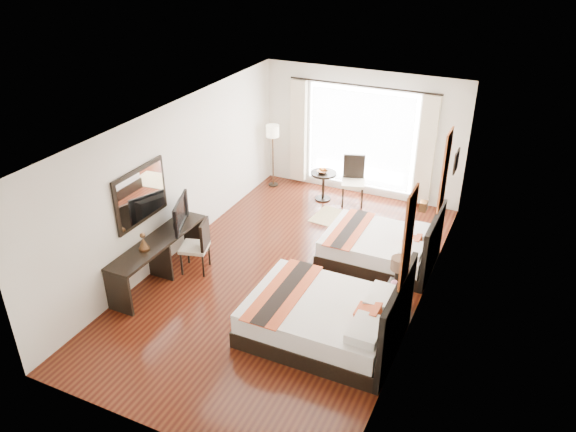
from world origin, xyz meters
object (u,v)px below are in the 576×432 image
at_px(television, 176,213).
at_px(window_chair, 353,190).
at_px(nightstand, 397,299).
at_px(fruit_bowl, 322,172).
at_px(bed_near, 327,318).
at_px(side_table, 323,186).
at_px(vase, 394,287).
at_px(console_desk, 160,259).
at_px(desk_chair, 196,255).
at_px(bed_far, 382,247).
at_px(table_lamp, 399,266).
at_px(floor_lamp, 273,135).

height_order(television, window_chair, television).
distance_m(nightstand, fruit_bowl, 4.13).
height_order(bed_near, side_table, bed_near).
xyz_separation_m(nightstand, television, (-3.93, -0.26, 0.79)).
distance_m(vase, window_chair, 4.01).
height_order(console_desk, window_chair, window_chair).
bearing_deg(fruit_bowl, console_desk, -109.07).
distance_m(desk_chair, window_chair, 4.02).
xyz_separation_m(bed_far, vase, (0.62, -1.54, 0.28)).
bearing_deg(television, console_desk, 155.93).
relative_size(vase, fruit_bowl, 0.57).
height_order(nightstand, fruit_bowl, fruit_bowl).
distance_m(table_lamp, console_desk, 4.04).
bearing_deg(console_desk, floor_lamp, 89.11).
height_order(table_lamp, television, television).
xyz_separation_m(vase, desk_chair, (-3.50, -0.15, -0.26)).
bearing_deg(floor_lamp, console_desk, -90.89).
height_order(vase, window_chair, window_chair).
relative_size(bed_near, vase, 16.76).
bearing_deg(console_desk, bed_near, -4.13).
relative_size(television, fruit_bowl, 3.82).
bearing_deg(floor_lamp, television, -90.71).
distance_m(table_lamp, desk_chair, 3.55).
bearing_deg(fruit_bowl, window_chair, 11.85).
xyz_separation_m(desk_chair, floor_lamp, (-0.36, 3.79, 0.93)).
xyz_separation_m(bed_far, table_lamp, (0.60, -1.26, 0.50)).
relative_size(nightstand, desk_chair, 0.47).
height_order(console_desk, television, television).
height_order(vase, console_desk, console_desk).
bearing_deg(window_chair, vase, 9.64).
bearing_deg(nightstand, side_table, 128.23).
bearing_deg(table_lamp, bed_near, -123.21).
bearing_deg(bed_near, fruit_bowl, 112.89).
distance_m(television, window_chair, 4.19).
xyz_separation_m(side_table, window_chair, (0.65, 0.10, -0.00)).
height_order(television, desk_chair, television).
xyz_separation_m(bed_far, fruit_bowl, (-1.93, 1.86, 0.39)).
xyz_separation_m(floor_lamp, fruit_bowl, (1.32, -0.25, -0.55)).
relative_size(vase, window_chair, 0.13).
height_order(table_lamp, fruit_bowl, table_lamp).
height_order(vase, television, television).
height_order(fruit_bowl, window_chair, window_chair).
bearing_deg(vase, window_chair, 117.95).
bearing_deg(side_table, vase, -53.66).
bearing_deg(desk_chair, console_desk, 31.05).
bearing_deg(table_lamp, nightstand, -66.34).
distance_m(desk_chair, side_table, 3.71).
bearing_deg(bed_far, side_table, 135.21).
relative_size(table_lamp, side_table, 0.65).
distance_m(bed_far, floor_lamp, 3.98).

